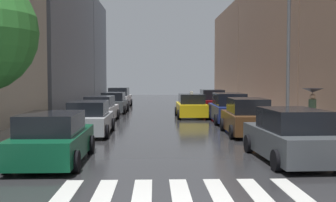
# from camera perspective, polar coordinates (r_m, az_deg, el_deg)

# --- Properties ---
(ground_plane) EXTENTS (28.00, 72.00, 0.04)m
(ground_plane) POSITION_cam_1_polar(r_m,az_deg,el_deg) (30.90, -0.74, -1.91)
(ground_plane) COLOR #2C2C2E
(sidewalk_left) EXTENTS (3.00, 72.00, 0.15)m
(sidewalk_left) POSITION_cam_1_polar(r_m,az_deg,el_deg) (31.44, -12.68, -1.72)
(sidewalk_left) COLOR gray
(sidewalk_left) RESTS_ON ground
(sidewalk_right) EXTENTS (3.00, 72.00, 0.15)m
(sidewalk_right) POSITION_cam_1_polar(r_m,az_deg,el_deg) (31.69, 11.10, -1.67)
(sidewalk_right) COLOR gray
(sidewalk_right) RESTS_ON ground
(crosswalk_stripes) EXTENTS (5.85, 2.20, 0.01)m
(crosswalk_stripes) POSITION_cam_1_polar(r_m,az_deg,el_deg) (10.28, 1.65, -12.09)
(crosswalk_stripes) COLOR silver
(crosswalk_stripes) RESTS_ON ground
(building_left_mid) EXTENTS (6.00, 21.45, 14.81)m
(building_left_mid) POSITION_cam_1_polar(r_m,az_deg,el_deg) (42.71, -16.17, 9.35)
(building_left_mid) COLOR slate
(building_left_mid) RESTS_ON ground
(building_left_far) EXTENTS (6.00, 13.07, 13.06)m
(building_left_far) POSITION_cam_1_polar(r_m,az_deg,el_deg) (59.70, -11.99, 6.76)
(building_left_far) COLOR slate
(building_left_far) RESTS_ON ground
(building_right_far) EXTENTS (6.00, 16.68, 10.99)m
(building_right_far) POSITION_cam_1_polar(r_m,az_deg,el_deg) (52.69, 10.91, 6.13)
(building_right_far) COLOR #8C6B56
(building_right_far) RESTS_ON ground
(parked_car_left_nearest) EXTENTS (2.20, 4.72, 1.61)m
(parked_car_left_nearest) POSITION_cam_1_polar(r_m,az_deg,el_deg) (13.94, -15.39, -5.00)
(parked_car_left_nearest) COLOR #0C4C2D
(parked_car_left_nearest) RESTS_ON ground
(parked_car_left_second) EXTENTS (2.12, 4.43, 1.61)m
(parked_car_left_second) POSITION_cam_1_polar(r_m,az_deg,el_deg) (20.31, -10.65, -2.41)
(parked_car_left_second) COLOR #B2B7BF
(parked_car_left_second) RESTS_ON ground
(parked_car_left_third) EXTENTS (2.13, 4.36, 1.59)m
(parked_car_left_third) POSITION_cam_1_polar(r_m,az_deg,el_deg) (26.36, -9.20, -1.15)
(parked_car_left_third) COLOR silver
(parked_car_left_third) RESTS_ON ground
(parked_car_left_fourth) EXTENTS (2.15, 4.17, 1.59)m
(parked_car_left_fourth) POSITION_cam_1_polar(r_m,az_deg,el_deg) (32.76, -7.38, -0.30)
(parked_car_left_fourth) COLOR #474C51
(parked_car_left_fourth) RESTS_ON ground
(parked_car_left_fifth) EXTENTS (2.30, 4.12, 1.80)m
(parked_car_left_fifth) POSITION_cam_1_polar(r_m,az_deg,el_deg) (39.46, -6.65, 0.42)
(parked_car_left_fifth) COLOR silver
(parked_car_left_fifth) RESTS_ON ground
(parked_car_right_nearest) EXTENTS (2.25, 4.77, 1.72)m
(parked_car_right_nearest) POSITION_cam_1_polar(r_m,az_deg,el_deg) (14.26, 16.31, -4.66)
(parked_car_right_nearest) COLOR #474C51
(parked_car_right_nearest) RESTS_ON ground
(parked_car_right_second) EXTENTS (2.12, 4.41, 1.75)m
(parked_car_right_second) POSITION_cam_1_polar(r_m,az_deg,el_deg) (20.27, 10.65, -2.26)
(parked_car_right_second) COLOR brown
(parked_car_right_second) RESTS_ON ground
(parked_car_right_third) EXTENTS (2.12, 4.67, 1.79)m
(parked_car_right_third) POSITION_cam_1_polar(r_m,az_deg,el_deg) (25.62, 8.24, -1.07)
(parked_car_right_third) COLOR navy
(parked_car_right_third) RESTS_ON ground
(parked_car_right_fourth) EXTENTS (2.08, 4.80, 1.82)m
(parked_car_right_fourth) POSITION_cam_1_polar(r_m,az_deg,el_deg) (32.22, 5.95, -0.17)
(parked_car_right_fourth) COLOR maroon
(parked_car_right_fourth) RESTS_ON ground
(taxi_midroad) EXTENTS (2.09, 4.33, 1.81)m
(taxi_midroad) POSITION_cam_1_polar(r_m,az_deg,el_deg) (28.66, 3.17, -0.74)
(taxi_midroad) COLOR yellow
(taxi_midroad) RESTS_ON ground
(pedestrian_near_tree) EXTENTS (1.03, 1.03, 2.06)m
(pedestrian_near_tree) POSITION_cam_1_polar(r_m,az_deg,el_deg) (21.22, 19.04, 0.15)
(pedestrian_near_tree) COLOR #38513D
(pedestrian_near_tree) RESTS_ON sidewalk_right
(lamp_post_right) EXTENTS (0.60, 0.28, 7.24)m
(lamp_post_right) POSITION_cam_1_polar(r_m,az_deg,el_deg) (20.16, 16.06, 7.57)
(lamp_post_right) COLOR #595B60
(lamp_post_right) RESTS_ON sidewalk_right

